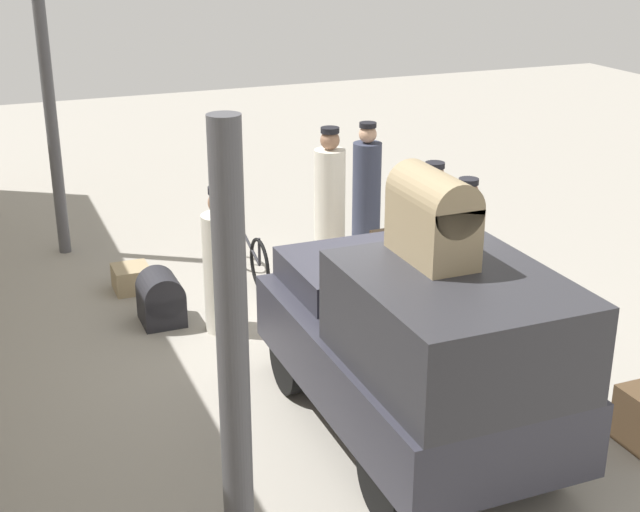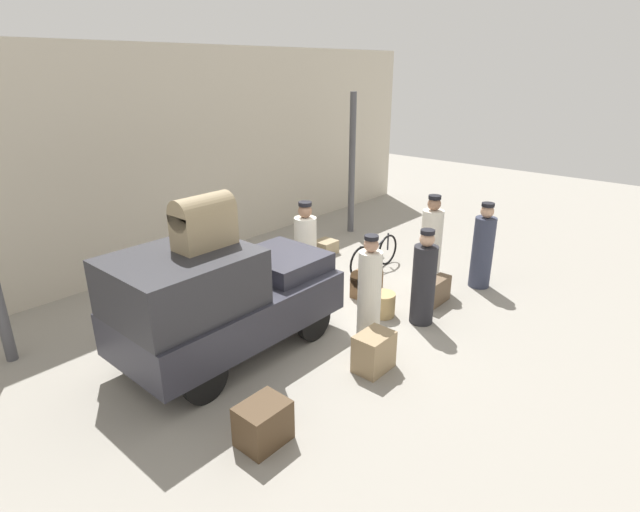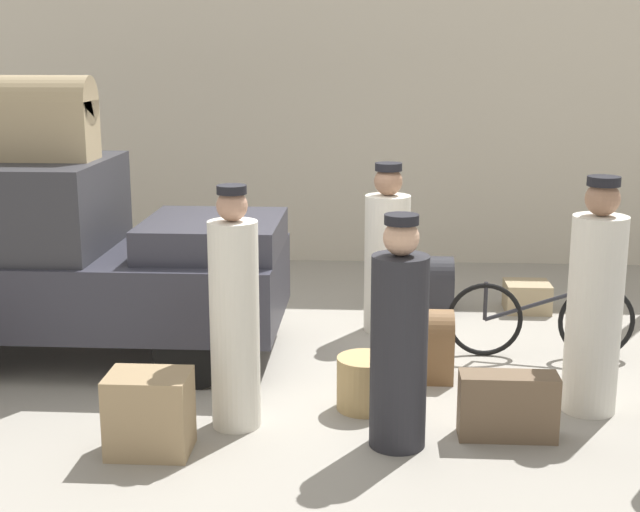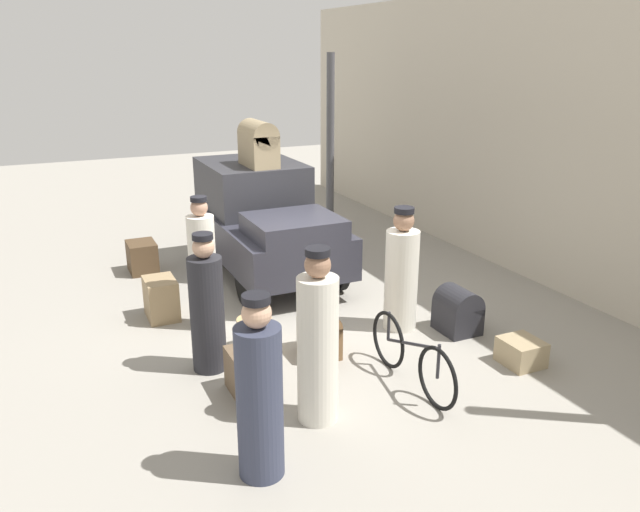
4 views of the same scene
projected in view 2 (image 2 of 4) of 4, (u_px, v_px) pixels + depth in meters
The scene contains 18 objects.
ground_plane at pixel (321, 312), 8.83m from camera, with size 30.00×30.00×0.00m, color gray.
station_building_facade at pixel (176, 158), 10.53m from camera, with size 16.00×0.15×4.50m.
canopy_pillar_right at pixel (352, 165), 12.51m from camera, with size 0.16×0.16×3.50m.
truck at pixel (219, 298), 7.21m from camera, with size 3.36×1.64×1.77m.
bicycle at pixel (374, 255), 10.47m from camera, with size 1.66×0.04×0.72m.
wicker_basket at pixel (382, 304), 8.65m from camera, with size 0.44×0.44×0.41m.
porter_with_bicycle at pixel (483, 249), 9.60m from camera, with size 0.40×0.40×1.69m.
conductor_in_dark_uniform at pixel (369, 296), 7.54m from camera, with size 0.36×0.36×1.79m.
porter_lifting_near_truck at pixel (424, 281), 8.23m from camera, with size 0.39×0.39×1.64m.
porter_standing_middle at pixel (431, 245), 9.68m from camera, with size 0.41×0.41×1.81m.
porter_carrying_trunk at pixel (305, 247), 9.80m from camera, with size 0.44×0.44×1.65m.
suitcase_black_upright at pixel (298, 255), 10.65m from camera, with size 0.53×0.47×0.60m.
suitcase_small_leather at pixel (326, 247), 11.53m from camera, with size 0.46×0.43×0.31m.
trunk_barrel_dark at pixel (367, 281), 9.34m from camera, with size 0.55×0.37×0.60m.
trunk_wicker_pale at pixel (436, 291), 9.06m from camera, with size 0.69×0.25×0.48m.
suitcase_tan_flat at pixel (263, 423), 5.70m from camera, with size 0.58×0.45×0.51m.
trunk_large_brown at pixel (374, 352), 7.07m from camera, with size 0.56×0.41×0.57m.
trunk_on_truck_roof at pixel (204, 221), 6.68m from camera, with size 0.83×0.43×0.72m.
Camera 2 is at (-5.95, -5.19, 4.08)m, focal length 28.00 mm.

